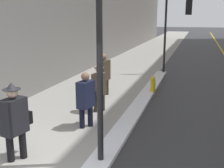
{
  "coord_description": "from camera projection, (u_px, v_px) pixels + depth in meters",
  "views": [
    {
      "loc": [
        1.92,
        -3.59,
        2.97
      ],
      "look_at": [
        -0.4,
        4.0,
        1.05
      ],
      "focal_mm": 45.0,
      "sensor_mm": 36.0,
      "label": 1
    }
  ],
  "objects": [
    {
      "name": "pedestrian_in_fedora",
      "position": [
        99.0,
        86.0,
        8.8
      ],
      "size": [
        0.37,
        0.53,
        1.56
      ],
      "rotation": [
        0.0,
        0.0,
        -1.78
      ],
      "color": "#2A241B",
      "rests_on": "ground"
    },
    {
      "name": "sidewalk_slab",
      "position": [
        137.0,
        61.0,
        19.1
      ],
      "size": [
        4.0,
        80.0,
        0.01
      ],
      "color": "#9E9B93",
      "rests_on": "ground"
    },
    {
      "name": "fire_hydrant",
      "position": [
        153.0,
        85.0,
        10.97
      ],
      "size": [
        0.2,
        0.2,
        0.7
      ],
      "color": "gold",
      "rests_on": "ground"
    },
    {
      "name": "traffic_light_near",
      "position": [
        179.0,
        17.0,
        14.07
      ],
      "size": [
        1.31,
        0.41,
        4.09
      ],
      "rotation": [
        0.0,
        0.0,
        0.13
      ],
      "color": "black",
      "rests_on": "ground"
    },
    {
      "name": "pedestrian_in_glasses",
      "position": [
        15.0,
        119.0,
        5.76
      ],
      "size": [
        0.4,
        0.75,
        1.69
      ],
      "rotation": [
        0.0,
        0.0,
        -1.78
      ],
      "color": "black",
      "rests_on": "ground"
    },
    {
      "name": "lamp_post",
      "position": [
        99.0,
        7.0,
        5.08
      ],
      "size": [
        0.28,
        0.28,
        5.27
      ],
      "color": "black",
      "rests_on": "ground"
    },
    {
      "name": "pedestrian_nearside",
      "position": [
        104.0,
        73.0,
        10.63
      ],
      "size": [
        0.41,
        0.57,
        1.62
      ],
      "rotation": [
        0.0,
        0.0,
        -1.78
      ],
      "color": "#2A241B",
      "rests_on": "ground"
    },
    {
      "name": "snow_bank_curb",
      "position": [
        139.0,
        106.0,
        9.43
      ],
      "size": [
        0.5,
        12.19,
        0.1
      ],
      "color": "white",
      "rests_on": "ground"
    },
    {
      "name": "pedestrian_with_shoulder_bag",
      "position": [
        86.0,
        97.0,
        7.53
      ],
      "size": [
        0.39,
        0.73,
        1.54
      ],
      "rotation": [
        0.0,
        0.0,
        -1.78
      ],
      "color": "black",
      "rests_on": "ground"
    }
  ]
}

